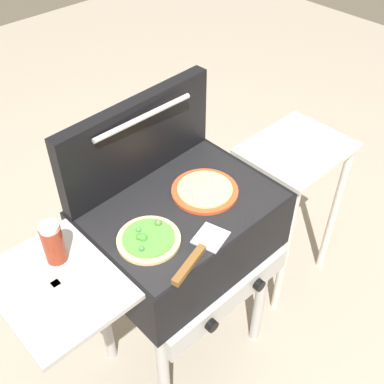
{
  "coord_description": "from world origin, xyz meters",
  "views": [
    {
      "loc": [
        -0.76,
        -0.86,
        1.98
      ],
      "look_at": [
        0.05,
        0.0,
        0.92
      ],
      "focal_mm": 43.9,
      "sensor_mm": 36.0,
      "label": 1
    }
  ],
  "objects": [
    {
      "name": "pizza_veggie",
      "position": [
        -0.19,
        -0.06,
        0.91
      ],
      "size": [
        0.2,
        0.2,
        0.04
      ],
      "color": "#E0C17F",
      "rests_on": "grill"
    },
    {
      "name": "spatula",
      "position": [
        -0.11,
        -0.2,
        0.91
      ],
      "size": [
        0.27,
        0.13,
        0.02
      ],
      "color": "#B7BABF",
      "rests_on": "grill"
    },
    {
      "name": "sauce_jar",
      "position": [
        -0.43,
        0.08,
        0.97
      ],
      "size": [
        0.06,
        0.06,
        0.14
      ],
      "color": "maroon",
      "rests_on": "grill"
    },
    {
      "name": "ground_plane",
      "position": [
        0.0,
        0.0,
        0.0
      ],
      "size": [
        8.0,
        8.0,
        0.0
      ],
      "primitive_type": "plane",
      "color": "gray"
    },
    {
      "name": "pizza_cheese",
      "position": [
        0.1,
        -0.01,
        0.91
      ],
      "size": [
        0.23,
        0.23,
        0.03
      ],
      "color": "#C64723",
      "rests_on": "grill"
    },
    {
      "name": "prep_table",
      "position": [
        0.66,
        0.0,
        0.57
      ],
      "size": [
        0.44,
        0.36,
        0.8
      ],
      "color": "beige",
      "rests_on": "ground_plane"
    },
    {
      "name": "grill",
      "position": [
        -0.01,
        -0.0,
        0.76
      ],
      "size": [
        0.96,
        0.53,
        0.9
      ],
      "color": "black",
      "rests_on": "ground_plane"
    },
    {
      "name": "grill_lid_open",
      "position": [
        0.0,
        0.21,
        1.05
      ],
      "size": [
        0.63,
        0.09,
        0.3
      ],
      "color": "black",
      "rests_on": "grill"
    }
  ]
}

